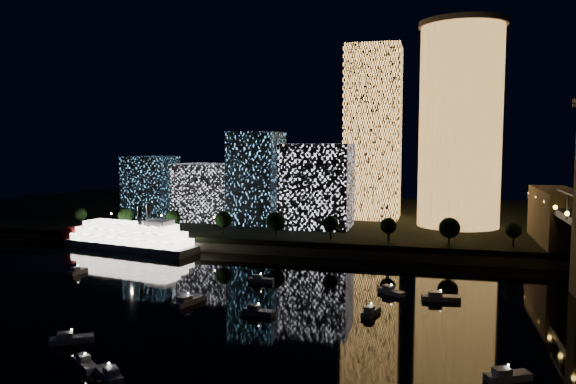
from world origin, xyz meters
name	(u,v)px	position (x,y,z in m)	size (l,w,h in m)	color
ground	(302,343)	(0.00, 0.00, 0.00)	(520.00, 520.00, 0.00)	black
far_bank	(378,219)	(0.00, 160.00, 2.50)	(420.00, 160.00, 5.00)	black
seawall	(357,254)	(0.00, 82.00, 1.50)	(420.00, 6.00, 3.00)	#6B5E4C
tower_cylindrical	(460,125)	(34.42, 130.86, 45.56)	(34.00, 34.00, 80.87)	#E69D49
tower_rectangular	(373,133)	(-1.72, 147.60, 42.81)	(23.77, 23.77, 75.62)	#E69D49
midrise_blocks	(244,185)	(-52.98, 120.14, 20.80)	(103.62, 36.04, 38.01)	silver
riverboat	(125,237)	(-83.59, 76.42, 4.36)	(57.49, 22.52, 16.99)	silver
motorboats	(266,319)	(-10.18, 9.95, 0.81)	(119.52, 74.29, 2.78)	silver
esplanade_trees	(282,222)	(-27.45, 88.00, 10.47)	(165.15, 6.98, 8.99)	black
street_lamps	(270,223)	(-34.00, 94.00, 9.02)	(132.70, 0.70, 5.65)	black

